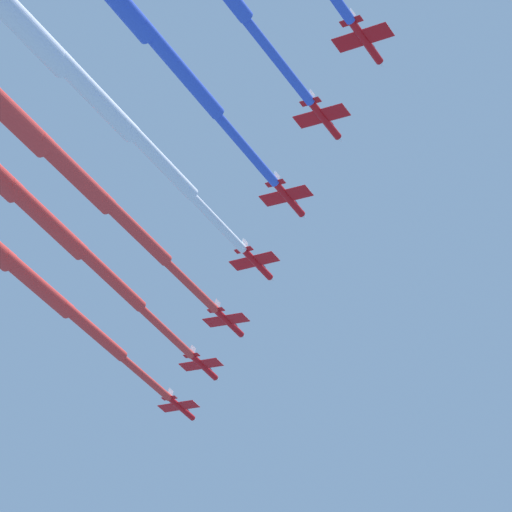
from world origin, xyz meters
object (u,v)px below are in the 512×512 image
jet_lead (33,282)px  jet_port_inner (42,217)px  jet_starboard_inner (72,172)px  jet_port_mid (93,95)px

jet_lead → jet_port_inner: jet_lead is taller
jet_lead → jet_starboard_inner: jet_lead is taller
jet_lead → jet_port_mid: 47.99m
jet_port_inner → jet_starboard_inner: 13.66m
jet_port_inner → jet_port_mid: (-27.18, -11.73, -1.61)m
jet_port_inner → jet_starboard_inner: (-11.86, -6.54, -1.74)m
jet_starboard_inner → jet_port_mid: 16.17m
jet_lead → jet_port_inner: size_ratio=0.95×
jet_port_inner → jet_port_mid: jet_port_inner is taller
jet_lead → jet_port_mid: jet_lead is taller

